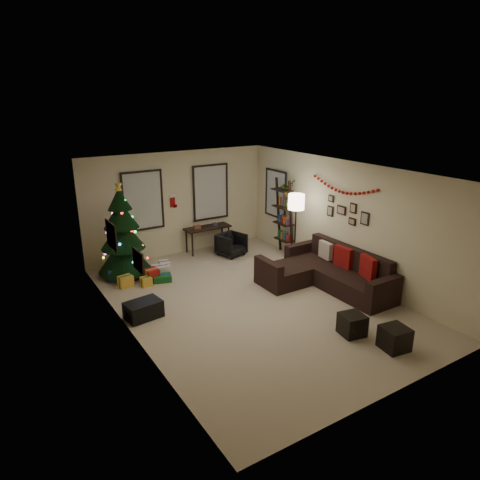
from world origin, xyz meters
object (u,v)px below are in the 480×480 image
(sofa, at_px, (326,274))
(bookshelf, at_px, (284,218))
(christmas_tree, at_px, (123,237))
(desk, at_px, (208,230))
(desk_chair, at_px, (231,245))

(sofa, height_order, bookshelf, bookshelf)
(christmas_tree, height_order, desk, christmas_tree)
(christmas_tree, bearing_deg, desk, 10.90)
(christmas_tree, relative_size, bookshelf, 1.12)
(sofa, bearing_deg, christmas_tree, 140.50)
(desk, distance_m, desk_chair, 0.80)
(sofa, relative_size, bookshelf, 1.35)
(christmas_tree, xyz_separation_m, desk, (2.45, 0.47, -0.34))
(sofa, distance_m, bookshelf, 2.31)
(christmas_tree, relative_size, sofa, 0.83)
(sofa, xyz_separation_m, desk_chair, (-0.78, 2.77, 0.02))
(desk, height_order, desk_chair, desk)
(christmas_tree, xyz_separation_m, bookshelf, (4.04, -0.80, 0.04))
(desk, bearing_deg, christmas_tree, -169.10)
(desk, distance_m, bookshelf, 2.07)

